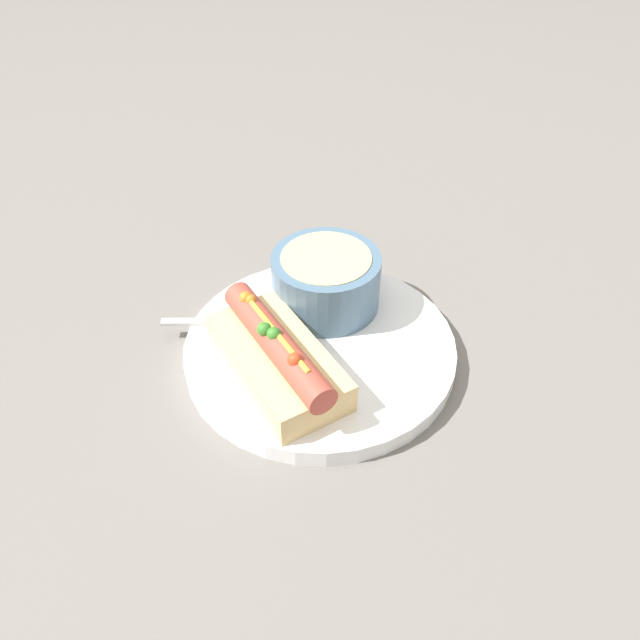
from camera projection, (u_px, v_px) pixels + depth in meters
name	position (u px, v px, depth m)	size (l,w,h in m)	color
ground_plane	(320.00, 355.00, 0.61)	(4.00, 4.00, 0.00)	slate
dinner_plate	(320.00, 349.00, 0.60)	(0.26, 0.26, 0.02)	white
hot_dog	(277.00, 356.00, 0.55)	(0.16, 0.11, 0.06)	#E5C17F
soup_bowl	(326.00, 279.00, 0.62)	(0.11, 0.11, 0.06)	slate
spoon	(294.00, 320.00, 0.61)	(0.14, 0.14, 0.01)	#B7B7BC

